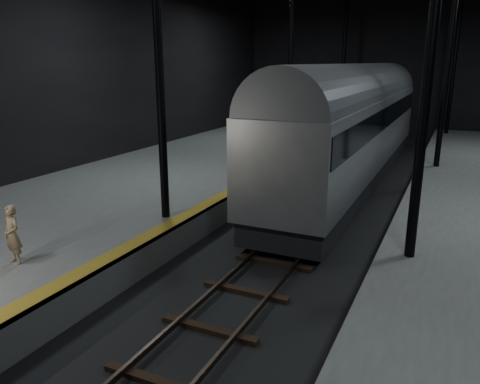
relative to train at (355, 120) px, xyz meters
The scene contains 6 objects.
ground 7.37m from the train, 90.00° to the right, with size 44.00×44.00×0.00m, color black.
platform_left 10.37m from the train, 138.43° to the right, with size 9.00×43.80×1.00m, color #555553.
tactile_strip 7.71m from the train, 116.04° to the right, with size 0.50×43.80×0.01m, color olive.
track 7.34m from the train, 90.00° to the right, with size 2.40×43.00×0.24m.
train is the anchor object (origin of this frame).
woman 16.27m from the train, 108.44° to the right, with size 0.56×0.37×1.53m, color #957B5B.
Camera 1 is at (4.61, -16.16, 5.91)m, focal length 35.00 mm.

